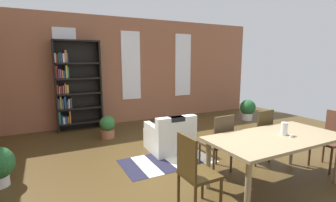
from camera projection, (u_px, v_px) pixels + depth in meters
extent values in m
plane|color=#483519|center=(212.00, 174.00, 3.88)|extent=(10.03, 10.03, 0.00)
cube|color=#9A5E41|center=(130.00, 71.00, 7.07)|extent=(8.35, 0.12, 2.95)
cube|color=white|center=(66.00, 67.00, 6.22)|extent=(0.55, 0.02, 1.92)
cube|color=white|center=(131.00, 66.00, 6.99)|extent=(0.55, 0.02, 1.92)
cube|color=white|center=(183.00, 65.00, 7.76)|extent=(0.55, 0.02, 1.92)
cube|color=#8F7C5A|center=(276.00, 138.00, 3.42)|extent=(1.95, 0.95, 0.04)
cylinder|color=#8F7C5A|center=(248.00, 189.00, 2.76)|extent=(0.07, 0.07, 0.69)
cylinder|color=#8F7C5A|center=(208.00, 165.00, 3.42)|extent=(0.07, 0.07, 0.69)
cylinder|color=#8F7C5A|center=(291.00, 145.00, 4.20)|extent=(0.07, 0.07, 0.69)
cylinder|color=silver|center=(284.00, 129.00, 3.47)|extent=(0.09, 0.09, 0.18)
cylinder|color=silver|center=(291.00, 136.00, 3.38)|extent=(0.04, 0.04, 0.04)
cube|color=#443524|center=(216.00, 144.00, 3.95)|extent=(0.41, 0.41, 0.04)
cube|color=#443524|center=(224.00, 132.00, 3.75)|extent=(0.38, 0.04, 0.50)
cylinder|color=#443524|center=(216.00, 152.00, 4.23)|extent=(0.04, 0.04, 0.43)
cylinder|color=#443524|center=(199.00, 156.00, 4.06)|extent=(0.04, 0.04, 0.43)
cylinder|color=#443524|center=(231.00, 160.00, 3.92)|extent=(0.04, 0.04, 0.43)
cylinder|color=#443524|center=(214.00, 164.00, 3.75)|extent=(0.04, 0.04, 0.43)
cube|color=#533123|center=(328.00, 142.00, 4.04)|extent=(0.42, 0.42, 0.04)
cylinder|color=#533123|center=(310.00, 154.00, 4.17)|extent=(0.04, 0.04, 0.43)
cylinder|color=#533123|center=(331.00, 162.00, 3.84)|extent=(0.04, 0.04, 0.43)
cylinder|color=#533123|center=(323.00, 150.00, 4.31)|extent=(0.04, 0.04, 0.43)
cube|color=#413013|center=(200.00, 175.00, 2.89)|extent=(0.41, 0.41, 0.04)
cube|color=#413013|center=(187.00, 157.00, 2.77)|extent=(0.04, 0.38, 0.50)
cylinder|color=#413013|center=(221.00, 196.00, 2.86)|extent=(0.04, 0.04, 0.43)
cylinder|color=#413013|center=(203.00, 183.00, 3.17)|extent=(0.04, 0.04, 0.43)
cylinder|color=#413013|center=(179.00, 190.00, 3.01)|extent=(0.04, 0.04, 0.43)
cube|color=#3F3218|center=(255.00, 136.00, 4.34)|extent=(0.43, 0.43, 0.04)
cube|color=#3F3218|center=(265.00, 125.00, 4.15)|extent=(0.38, 0.06, 0.50)
cylinder|color=#3F3218|center=(253.00, 144.00, 4.63)|extent=(0.04, 0.04, 0.43)
cylinder|color=#3F3218|center=(240.00, 148.00, 4.44)|extent=(0.04, 0.04, 0.43)
cylinder|color=#3F3218|center=(270.00, 150.00, 4.32)|extent=(0.04, 0.04, 0.43)
cylinder|color=#3F3218|center=(256.00, 154.00, 4.14)|extent=(0.04, 0.04, 0.43)
cube|color=black|center=(55.00, 87.00, 6.00)|extent=(0.04, 0.30, 2.27)
cube|color=black|center=(100.00, 85.00, 6.48)|extent=(0.04, 0.30, 2.27)
cube|color=black|center=(78.00, 85.00, 6.37)|extent=(1.12, 0.01, 2.27)
cube|color=black|center=(81.00, 122.00, 6.40)|extent=(1.08, 0.30, 0.04)
cube|color=#33724C|center=(60.00, 117.00, 6.15)|extent=(0.04, 0.23, 0.31)
cube|color=#284C8C|center=(62.00, 119.00, 6.18)|extent=(0.03, 0.22, 0.22)
cube|color=white|center=(64.00, 120.00, 6.20)|extent=(0.05, 0.25, 0.17)
cube|color=#284C8C|center=(66.00, 119.00, 6.22)|extent=(0.04, 0.24, 0.19)
cube|color=orange|center=(68.00, 119.00, 6.25)|extent=(0.03, 0.19, 0.17)
cube|color=orange|center=(70.00, 116.00, 6.25)|extent=(0.03, 0.24, 0.31)
cube|color=black|center=(80.00, 108.00, 6.34)|extent=(1.08, 0.30, 0.04)
cube|color=#4C4C51|center=(59.00, 104.00, 6.09)|extent=(0.05, 0.16, 0.25)
cube|color=gold|center=(61.00, 102.00, 6.11)|extent=(0.03, 0.17, 0.31)
cube|color=#4C4C51|center=(63.00, 104.00, 6.13)|extent=(0.04, 0.19, 0.25)
cube|color=#284C8C|center=(65.00, 102.00, 6.15)|extent=(0.05, 0.17, 0.30)
cube|color=#4C4C51|center=(67.00, 104.00, 6.18)|extent=(0.03, 0.22, 0.19)
cube|color=white|center=(69.00, 103.00, 6.20)|extent=(0.03, 0.19, 0.24)
cube|color=#4C4C51|center=(71.00, 103.00, 6.22)|extent=(0.03, 0.22, 0.26)
cube|color=black|center=(79.00, 93.00, 6.27)|extent=(1.08, 0.30, 0.04)
cube|color=#B22D28|center=(57.00, 89.00, 6.02)|extent=(0.03, 0.24, 0.22)
cube|color=orange|center=(59.00, 90.00, 6.05)|extent=(0.03, 0.25, 0.18)
cube|color=#B22D28|center=(61.00, 90.00, 6.07)|extent=(0.03, 0.17, 0.19)
cube|color=#8C4C8C|center=(63.00, 89.00, 6.09)|extent=(0.03, 0.21, 0.20)
cube|color=orange|center=(65.00, 88.00, 6.11)|extent=(0.04, 0.15, 0.24)
cube|color=gold|center=(67.00, 89.00, 6.13)|extent=(0.05, 0.15, 0.21)
cube|color=black|center=(78.00, 78.00, 6.21)|extent=(1.08, 0.30, 0.04)
cube|color=#B22D28|center=(56.00, 72.00, 5.96)|extent=(0.05, 0.17, 0.30)
cube|color=#4C4C51|center=(59.00, 74.00, 5.99)|extent=(0.03, 0.25, 0.22)
cube|color=#8C4C8C|center=(60.00, 74.00, 6.01)|extent=(0.03, 0.22, 0.22)
cube|color=orange|center=(62.00, 74.00, 6.03)|extent=(0.03, 0.22, 0.19)
cube|color=#284C8C|center=(64.00, 74.00, 6.05)|extent=(0.03, 0.15, 0.18)
cube|color=gold|center=(66.00, 72.00, 6.06)|extent=(0.04, 0.19, 0.31)
cube|color=#33724C|center=(68.00, 72.00, 6.08)|extent=(0.03, 0.18, 0.27)
cube|color=black|center=(77.00, 63.00, 6.15)|extent=(1.08, 0.30, 0.04)
cube|color=white|center=(55.00, 58.00, 5.90)|extent=(0.03, 0.15, 0.22)
cube|color=#B22D28|center=(57.00, 58.00, 5.92)|extent=(0.03, 0.17, 0.20)
cube|color=#33724C|center=(59.00, 58.00, 5.94)|extent=(0.04, 0.15, 0.23)
cube|color=#284C8C|center=(61.00, 58.00, 5.96)|extent=(0.03, 0.22, 0.24)
cube|color=white|center=(63.00, 58.00, 5.99)|extent=(0.05, 0.23, 0.22)
cube|color=orange|center=(66.00, 56.00, 6.00)|extent=(0.04, 0.17, 0.30)
cube|color=#284C8C|center=(67.00, 58.00, 6.02)|extent=(0.03, 0.16, 0.23)
cube|color=black|center=(76.00, 41.00, 6.06)|extent=(1.08, 0.30, 0.04)
cube|color=silver|center=(169.00, 140.00, 4.91)|extent=(0.82, 0.82, 0.40)
cube|color=silver|center=(176.00, 126.00, 4.56)|extent=(0.80, 0.18, 0.35)
cube|color=silver|center=(184.00, 125.00, 5.01)|extent=(0.14, 0.72, 0.15)
cube|color=silver|center=(153.00, 129.00, 4.72)|extent=(0.14, 0.72, 0.15)
cube|color=black|center=(176.00, 119.00, 4.54)|extent=(0.29, 0.18, 0.08)
cylinder|color=silver|center=(247.00, 117.00, 7.38)|extent=(0.29, 0.29, 0.21)
sphere|color=#235B2D|center=(248.00, 107.00, 7.34)|extent=(0.45, 0.45, 0.45)
cylinder|color=#9E6042|center=(108.00, 134.00, 5.69)|extent=(0.31, 0.31, 0.20)
sphere|color=#2D6B33|center=(107.00, 123.00, 5.65)|extent=(0.35, 0.35, 0.35)
cube|color=#1E1E33|center=(131.00, 168.00, 4.09)|extent=(0.27, 0.90, 0.01)
cube|color=silver|center=(146.00, 165.00, 4.21)|extent=(0.27, 0.90, 0.01)
cube|color=#1E1E33|center=(161.00, 162.00, 4.33)|extent=(0.27, 0.90, 0.01)
cube|color=silver|center=(174.00, 160.00, 4.45)|extent=(0.27, 0.90, 0.01)
cube|color=#1E1E33|center=(187.00, 157.00, 4.57)|extent=(0.27, 0.90, 0.01)
cube|color=silver|center=(199.00, 154.00, 4.69)|extent=(0.27, 0.90, 0.01)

